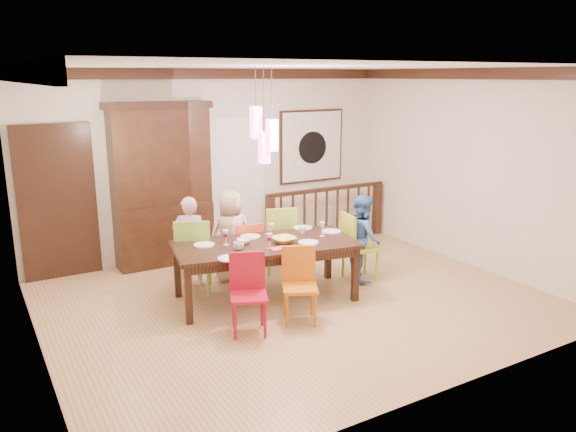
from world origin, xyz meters
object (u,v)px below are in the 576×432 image
chair_far_left (194,249)px  person_far_left (190,242)px  dining_table (265,249)px  person_far_mid (231,235)px  balustrade (327,214)px  person_end_right (363,238)px  china_hutch (162,185)px  chair_end_right (360,242)px

chair_far_left → person_far_left: bearing=-69.6°
dining_table → person_far_mid: bearing=106.2°
balustrade → person_end_right: bearing=-107.8°
china_hutch → person_end_right: 3.07m
person_far_mid → person_end_right: size_ratio=1.05×
chair_end_right → person_far_left: bearing=76.9°
person_far_left → person_end_right: 2.37m
balustrade → person_end_right: size_ratio=1.89×
dining_table → person_far_left: size_ratio=1.94×
chair_far_left → person_end_right: size_ratio=0.83×
dining_table → person_far_left: (-0.66, 0.89, -0.05)m
chair_far_left → chair_end_right: chair_far_left is taller
chair_far_left → chair_end_right: bearing=-174.0°
china_hutch → balustrade: 2.85m
chair_far_left → person_far_mid: person_far_mid is taller
dining_table → person_end_right: person_end_right is taller
person_far_left → person_far_mid: size_ratio=0.98×
chair_far_left → person_end_right: (2.19, -0.77, 0.03)m
chair_far_left → person_far_mid: (0.60, 0.15, 0.06)m
chair_end_right → chair_far_left: bearing=81.2°
china_hutch → dining_table: bearing=-72.5°
person_far_left → person_end_right: size_ratio=1.03×
balustrade → person_far_mid: bearing=-158.5°
china_hutch → person_far_left: 1.29m
dining_table → person_end_right: bearing=9.2°
person_far_mid → person_end_right: bearing=156.7°
china_hutch → chair_far_left: bearing=-91.5°
dining_table → china_hutch: (-0.64, 2.05, 0.55)m
balustrade → person_end_right: person_end_right is taller
chair_far_left → china_hutch: china_hutch is taller
chair_end_right → person_far_mid: size_ratio=0.75×
china_hutch → person_far_left: (-0.02, -1.15, -0.59)m
chair_far_left → balustrade: (2.77, 0.98, -0.08)m
china_hutch → person_far_mid: size_ratio=1.90×
china_hutch → person_far_mid: (0.57, -1.17, -0.58)m
dining_table → chair_far_left: size_ratio=2.41×
chair_end_right → china_hutch: (-2.12, 2.09, 0.67)m
person_far_mid → dining_table: bearing=101.9°
chair_end_right → person_end_right: 0.07m
chair_far_left → person_far_mid: bearing=-140.2°
balustrade → china_hutch: bearing=173.4°
chair_far_left → chair_end_right: (2.15, -0.77, -0.03)m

